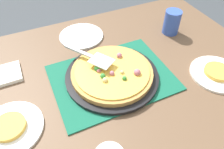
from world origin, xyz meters
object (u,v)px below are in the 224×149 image
at_px(served_slice_left, 9,126).
at_px(cup_far, 172,22).
at_px(plate_near_left, 10,128).
at_px(plate_side, 81,36).
at_px(pizza, 112,72).
at_px(plate_far_right, 217,74).
at_px(served_slice_right, 218,72).
at_px(pizza_pan, 112,76).
at_px(pizza_server, 92,57).
at_px(napkin_stack, 6,74).

distance_m(served_slice_left, cup_far, 0.86).
height_order(plate_near_left, plate_side, same).
height_order(pizza, plate_far_right, pizza).
xyz_separation_m(plate_side, served_slice_left, (0.39, 0.40, 0.01)).
xyz_separation_m(served_slice_left, served_slice_right, (-0.82, 0.09, 0.00)).
distance_m(pizza, plate_far_right, 0.44).
height_order(pizza_pan, plate_near_left, pizza_pan).
bearing_deg(cup_far, pizza, 23.15).
bearing_deg(served_slice_right, pizza_server, -28.06).
height_order(plate_side, pizza_server, pizza_server).
distance_m(plate_near_left, pizza_server, 0.39).
relative_size(plate_far_right, pizza_server, 1.02).
xyz_separation_m(pizza_server, napkin_stack, (0.34, -0.11, -0.06)).
relative_size(served_slice_left, cup_far, 0.92).
height_order(plate_near_left, plate_far_right, same).
distance_m(served_slice_left, napkin_stack, 0.27).
relative_size(pizza, pizza_server, 1.53).
height_order(plate_near_left, cup_far, cup_far).
distance_m(pizza, plate_side, 0.33).
height_order(pizza_pan, pizza_server, pizza_server).
relative_size(plate_side, pizza_server, 1.02).
bearing_deg(pizza, plate_near_left, 10.55).
bearing_deg(plate_far_right, plate_near_left, -6.18).
xyz_separation_m(served_slice_right, cup_far, (-0.00, -0.34, 0.04)).
relative_size(plate_near_left, served_slice_right, 2.00).
distance_m(plate_side, served_slice_right, 0.65).
height_order(pizza_pan, pizza, pizza).
xyz_separation_m(pizza, served_slice_left, (0.41, 0.08, -0.02)).
height_order(plate_side, cup_far, cup_far).
height_order(pizza, pizza_server, pizza_server).
distance_m(served_slice_left, served_slice_right, 0.82).
relative_size(plate_near_left, plate_far_right, 1.00).
distance_m(cup_far, napkin_stack, 0.81).
bearing_deg(pizza_server, pizza_pan, 123.47).
relative_size(pizza_server, napkin_stack, 1.80).
bearing_deg(plate_far_right, served_slice_left, -6.18).
bearing_deg(cup_far, plate_near_left, 17.07).
bearing_deg(pizza_pan, plate_side, -86.28).
height_order(plate_far_right, served_slice_right, served_slice_right).
distance_m(served_slice_left, pizza_server, 0.39).
relative_size(pizza_pan, cup_far, 3.17).
bearing_deg(plate_near_left, pizza_server, -156.01).
bearing_deg(served_slice_right, plate_near_left, -6.18).
xyz_separation_m(plate_far_right, served_slice_right, (0.00, 0.00, 0.01)).
bearing_deg(plate_far_right, napkin_stack, -24.05).
height_order(pizza_pan, cup_far, cup_far).
bearing_deg(pizza, pizza_pan, -164.62).
xyz_separation_m(pizza_pan, served_slice_right, (-0.41, 0.16, 0.01)).
relative_size(plate_side, served_slice_left, 2.00).
distance_m(plate_near_left, served_slice_right, 0.82).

